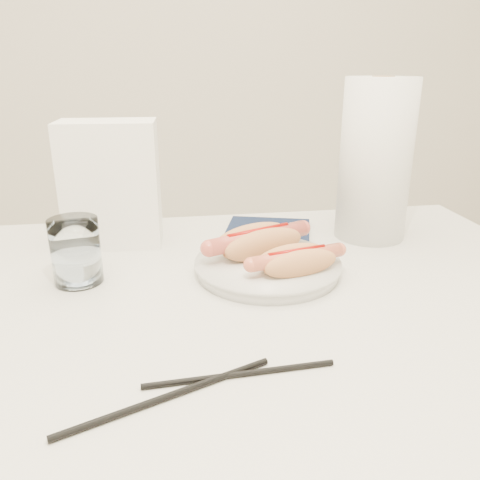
{
  "coord_description": "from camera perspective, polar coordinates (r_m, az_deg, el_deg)",
  "views": [
    {
      "loc": [
        -0.07,
        -0.67,
        1.09
      ],
      "look_at": [
        0.04,
        0.04,
        0.82
      ],
      "focal_mm": 36.37,
      "sensor_mm": 36.0,
      "label": 1
    }
  ],
  "objects": [
    {
      "name": "table",
      "position": [
        0.78,
        -2.57,
        -10.23
      ],
      "size": [
        1.2,
        0.8,
        0.75
      ],
      "color": "silver",
      "rests_on": "ground"
    },
    {
      "name": "plate",
      "position": [
        0.82,
        3.25,
        -3.3
      ],
      "size": [
        0.25,
        0.25,
        0.02
      ],
      "primitive_type": "cylinder",
      "rotation": [
        0.0,
        0.0,
        -0.04
      ],
      "color": "silver",
      "rests_on": "table"
    },
    {
      "name": "hotdog_left",
      "position": [
        0.83,
        2.17,
        -0.24
      ],
      "size": [
        0.19,
        0.13,
        0.05
      ],
      "rotation": [
        0.0,
        0.0,
        0.4
      ],
      "color": "tan",
      "rests_on": "plate"
    },
    {
      "name": "hotdog_right",
      "position": [
        0.77,
        6.64,
        -2.44
      ],
      "size": [
        0.16,
        0.09,
        0.04
      ],
      "rotation": [
        0.0,
        0.0,
        0.25
      ],
      "color": "#E19357",
      "rests_on": "plate"
    },
    {
      "name": "water_glass",
      "position": [
        0.81,
        -18.69,
        -1.24
      ],
      "size": [
        0.08,
        0.08,
        0.11
      ],
      "primitive_type": "cylinder",
      "color": "white",
      "rests_on": "table"
    },
    {
      "name": "chopstick_near",
      "position": [
        0.54,
        -8.29,
        -17.64
      ],
      "size": [
        0.23,
        0.1,
        0.01
      ],
      "primitive_type": "cylinder",
      "rotation": [
        0.0,
        1.57,
        0.38
      ],
      "color": "black",
      "rests_on": "table"
    },
    {
      "name": "chopstick_far",
      "position": [
        0.57,
        0.04,
        -15.46
      ],
      "size": [
        0.22,
        0.02,
        0.01
      ],
      "primitive_type": "cylinder",
      "rotation": [
        0.0,
        1.57,
        0.05
      ],
      "color": "black",
      "rests_on": "table"
    },
    {
      "name": "napkin_box",
      "position": [
        0.95,
        -14.87,
        6.33
      ],
      "size": [
        0.18,
        0.11,
        0.24
      ],
      "primitive_type": "cube",
      "rotation": [
        0.0,
        0.0,
        -0.05
      ],
      "color": "white",
      "rests_on": "table"
    },
    {
      "name": "navy_napkin",
      "position": [
        1.0,
        3.27,
        0.95
      ],
      "size": [
        0.21,
        0.21,
        0.01
      ],
      "primitive_type": "cube",
      "rotation": [
        0.0,
        0.0,
        -0.29
      ],
      "color": "#111B37",
      "rests_on": "table"
    },
    {
      "name": "paper_towel_roll",
      "position": [
        0.99,
        15.59,
        8.96
      ],
      "size": [
        0.17,
        0.17,
        0.31
      ],
      "primitive_type": "cylinder",
      "rotation": [
        0.0,
        0.0,
        0.26
      ],
      "color": "white",
      "rests_on": "table"
    }
  ]
}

